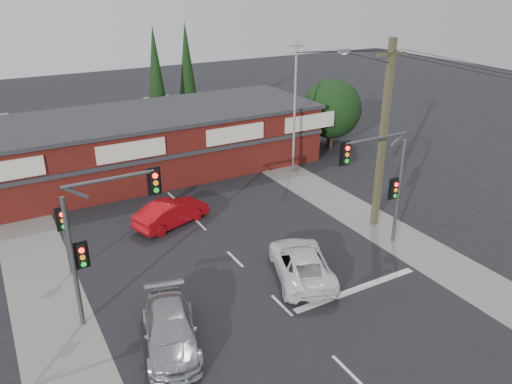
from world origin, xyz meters
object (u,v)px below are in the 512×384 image
silver_suv (170,330)px  shop_building (130,145)px  utility_pole (382,131)px  red_sedan (171,213)px  white_suv (301,263)px

silver_suv → shop_building: bearing=92.5°
utility_pole → red_sedan: bearing=150.6°
white_suv → utility_pole: 8.28m
silver_suv → red_sedan: red_sedan is taller
white_suv → shop_building: shop_building is taller
shop_building → utility_pole: bearing=-56.2°
white_suv → shop_building: bearing=-59.0°
red_sedan → shop_building: (0.34, 8.53, 1.42)m
white_suv → utility_pole: (6.40, 2.37, 4.69)m
red_sedan → white_suv: bearing=-176.6°
silver_suv → red_sedan: 9.99m
red_sedan → utility_pole: (9.69, -5.46, 4.68)m
white_suv → red_sedan: 8.50m
silver_suv → red_sedan: size_ratio=1.08×
silver_suv → utility_pole: size_ratio=0.47×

